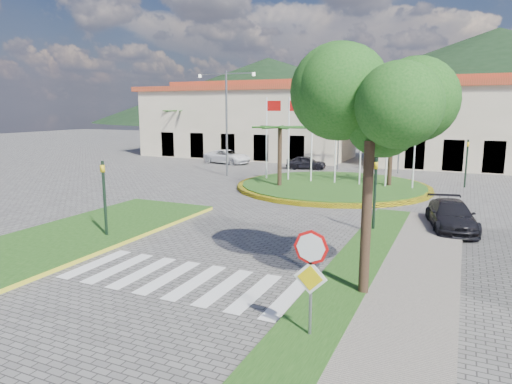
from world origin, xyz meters
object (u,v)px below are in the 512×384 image
at_px(car_dark_b, 394,159).
at_px(car_dark_a, 306,162).
at_px(roundabout_island, 333,186).
at_px(car_side_right, 451,216).
at_px(stop_sign, 311,267).
at_px(deciduous_tree, 371,111).
at_px(white_van, 228,157).

bearing_deg(car_dark_b, car_dark_a, 123.72).
relative_size(roundabout_island, car_dark_a, 3.69).
relative_size(car_dark_a, car_dark_b, 0.88).
bearing_deg(car_side_right, stop_sign, -114.21).
xyz_separation_m(roundabout_island, deciduous_tree, (5.50, -17.00, 5.00)).
height_order(deciduous_tree, car_dark_b, deciduous_tree).
distance_m(stop_sign, car_dark_b, 34.30).
bearing_deg(deciduous_tree, roundabout_island, 107.91).
bearing_deg(stop_sign, deciduous_tree, 78.82).
height_order(roundabout_island, deciduous_tree, deciduous_tree).
bearing_deg(white_van, stop_sign, -137.67).
xyz_separation_m(stop_sign, car_dark_b, (-2.90, 34.16, -1.14)).
xyz_separation_m(car_dark_b, car_side_right, (5.50, -22.20, -0.02)).
height_order(roundabout_island, stop_sign, roundabout_island).
bearing_deg(roundabout_island, stop_sign, -76.27).
bearing_deg(deciduous_tree, car_side_right, 77.37).
distance_m(roundabout_island, stop_sign, 20.69).
bearing_deg(car_dark_b, roundabout_island, 165.18).
distance_m(stop_sign, car_side_right, 12.30).
bearing_deg(roundabout_island, car_side_right, -47.14).
relative_size(stop_sign, deciduous_tree, 0.39).
bearing_deg(car_dark_a, stop_sign, -172.63).
bearing_deg(car_side_right, white_van, 127.62).
xyz_separation_m(roundabout_island, car_side_right, (7.50, -8.08, 0.45)).
distance_m(stop_sign, car_dark_a, 30.07).
xyz_separation_m(deciduous_tree, car_side_right, (2.00, 8.92, -4.55)).
distance_m(white_van, car_dark_b, 15.59).
bearing_deg(car_dark_a, white_van, 73.45).
relative_size(white_van, car_dark_b, 1.20).
height_order(deciduous_tree, white_van, deciduous_tree).
bearing_deg(roundabout_island, car_dark_a, 118.81).
height_order(roundabout_island, car_dark_a, roundabout_island).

